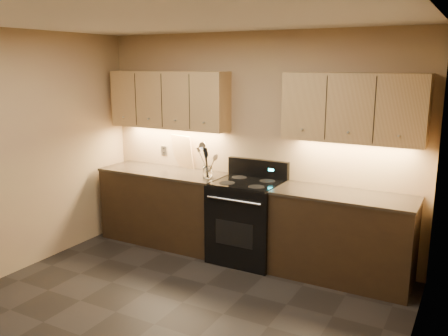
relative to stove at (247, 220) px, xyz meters
The scene contains 17 objects.
floor 1.75m from the stove, 92.72° to the right, with size 4.00×4.00×0.00m, color black.
ceiling 2.71m from the stove, 92.72° to the right, with size 4.00×4.00×0.00m, color silver.
wall_back 0.88m from the stove, 104.10° to the left, with size 4.00×0.04×2.60m, color #987659.
wall_right 2.68m from the stove, 41.21° to the right, with size 0.04×4.00×2.60m, color #987659.
counter_left 1.18m from the stove, behind, with size 1.62×0.62×0.93m.
counter_right 1.10m from the stove, ahead, with size 1.46×0.62×0.93m.
stove is the anchor object (origin of this frame).
upper_cab_left 1.78m from the stove, behind, with size 1.60×0.30×0.70m, color tan.
upper_cab_right 1.73m from the stove, ahead, with size 1.44×0.30×0.70m, color tan.
outlet_plate 1.55m from the stove, 167.24° to the left, with size 0.09×0.01×0.12m, color #B2B5BA.
utensil_crock 0.72m from the stove, behind, with size 0.12×0.12×0.14m.
cutting_board 1.28m from the stove, 165.42° to the left, with size 0.34×0.02×0.43m, color tan.
wooden_spoon 0.80m from the stove, behind, with size 0.06×0.06×0.28m, color tan, non-canonical shape.
black_spoon 0.80m from the stove, behind, with size 0.06×0.06×0.30m, color black, non-canonical shape.
black_turner 0.81m from the stove, behind, with size 0.08×0.08×0.35m, color black, non-canonical shape.
steel_spatula 0.81m from the stove, behind, with size 0.08×0.08×0.38m, color silver, non-canonical shape.
steel_skimmer 0.81m from the stove, behind, with size 0.09×0.09×0.40m, color silver, non-canonical shape.
Camera 1 is at (2.35, -3.01, 2.24)m, focal length 38.00 mm.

